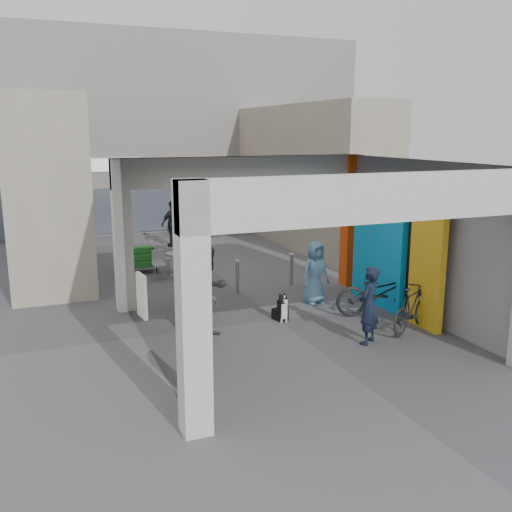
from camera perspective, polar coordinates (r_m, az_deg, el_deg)
name	(u,v)px	position (r m, az deg, el deg)	size (l,w,h in m)	color
ground	(277,320)	(12.74, 2.16, -6.37)	(90.00, 90.00, 0.00)	#55555A
arcade_canopy	(319,221)	(11.70, 6.30, 3.49)	(6.40, 6.45, 6.40)	beige
far_building	(147,134)	(25.49, -10.84, 11.93)	(18.00, 4.08, 8.00)	white
plaza_bldg_left	(43,185)	(18.60, -20.52, 6.69)	(2.00, 9.00, 5.00)	#A9A08C
plaza_bldg_right	(308,176)	(20.83, 5.25, 7.94)	(2.00, 9.00, 5.00)	#A9A08C
bollard_left	(182,279)	(14.33, -7.43, -2.28)	(0.09, 0.09, 0.98)	#92959A
bollard_center	(237,277)	(14.65, -1.87, -2.11)	(0.09, 0.09, 0.86)	#92959A
bollard_right	(291,269)	(15.50, 3.56, -1.34)	(0.09, 0.09, 0.85)	#92959A
advert_board_near	(192,365)	(9.16, -6.47, -10.75)	(0.18, 0.56, 1.00)	white
advert_board_far	(142,295)	(13.00, -11.34, -3.88)	(0.16, 0.56, 1.00)	white
cafe_set	(171,265)	(16.79, -8.49, -0.86)	(1.35, 1.09, 0.82)	#A6A6AB
produce_stand	(139,263)	(17.20, -11.60, -0.65)	(1.11, 0.60, 0.73)	black
crate_stack	(198,239)	(20.62, -5.87, 1.66)	(0.55, 0.50, 0.56)	#1B601B
border_collie	(282,309)	(12.59, 2.57, -5.36)	(0.24, 0.47, 0.66)	black
man_with_dog	(369,305)	(11.35, 11.22, -4.88)	(0.56, 0.37, 1.55)	black
man_back_turned	(208,292)	(11.42, -4.80, -3.58)	(0.94, 0.73, 1.92)	#39393B
man_elderly	(315,273)	(13.79, 5.94, -1.67)	(0.75, 0.48, 1.53)	#6092BC
man_crates	(173,224)	(20.77, -8.27, 3.22)	(0.98, 0.41, 1.66)	black
bicycle_front	(381,292)	(13.20, 12.35, -3.53)	(0.72, 2.06, 1.08)	black
bicycle_rear	(412,309)	(12.32, 15.31, -5.09)	(0.46, 1.62, 0.98)	black
white_van	(223,214)	(23.96, -3.36, 4.24)	(1.67, 4.16, 1.42)	silver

